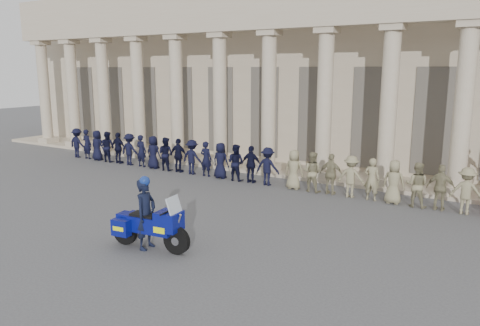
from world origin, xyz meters
name	(u,v)px	position (x,y,z in m)	size (l,w,h in m)	color
ground	(178,229)	(0.00, 0.00, 0.00)	(90.00, 90.00, 0.00)	#4A4A4D
building	(350,71)	(0.00, 14.74, 4.52)	(40.00, 12.50, 9.00)	tan
officer_rank	(226,161)	(-2.32, 6.11, 0.78)	(19.88, 0.59, 1.56)	black
motorcycle	(151,225)	(0.40, -1.57, 0.66)	(2.37, 1.03, 1.52)	black
rider	(146,213)	(0.27, -1.59, 0.97)	(0.52, 0.73, 1.97)	black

